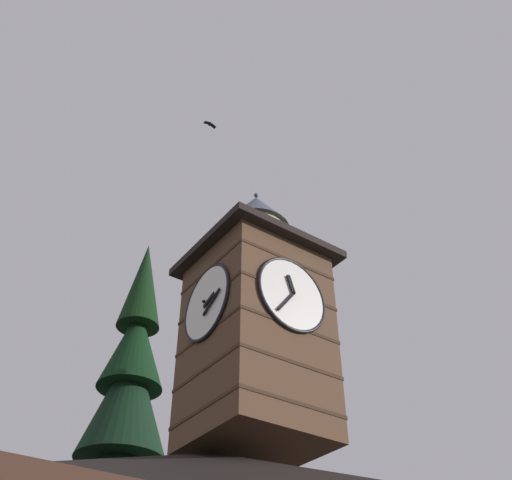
% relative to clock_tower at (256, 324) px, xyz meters
% --- Properties ---
extents(clock_tower, '(4.11, 4.11, 9.10)m').
position_rel_clock_tower_xyz_m(clock_tower, '(0.00, 0.00, 0.00)').
color(clock_tower, brown).
rests_on(clock_tower, building_main).
extents(moon, '(2.39, 2.39, 2.39)m').
position_rel_clock_tower_xyz_m(moon, '(-10.95, -32.33, 6.43)').
color(moon, silver).
extents(flying_bird_high, '(0.52, 0.18, 0.12)m').
position_rel_clock_tower_xyz_m(flying_bird_high, '(1.45, -1.07, 9.01)').
color(flying_bird_high, black).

